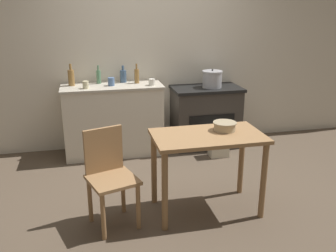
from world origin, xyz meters
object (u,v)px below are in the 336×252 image
at_px(stove, 205,116).
at_px(bottle_center_left, 99,77).
at_px(cup_center_right, 111,82).
at_px(stock_pot, 212,79).
at_px(bottle_left, 71,77).
at_px(work_table, 208,148).
at_px(cup_center, 152,82).
at_px(bottle_mid_left, 123,76).
at_px(mixing_bowl_large, 225,126).
at_px(chair, 109,174).
at_px(bottle_far_left, 137,76).
at_px(cup_mid_right, 86,85).
at_px(flour_sack, 219,144).

xyz_separation_m(stove, bottle_center_left, (-1.44, 0.13, 0.60)).
bearing_deg(cup_center_right, stock_pot, 0.64).
relative_size(stock_pot, bottle_left, 0.98).
bearing_deg(bottle_center_left, cup_center_right, -49.28).
height_order(work_table, cup_center, cup_center).
distance_m(bottle_mid_left, cup_center_right, 0.25).
bearing_deg(cup_center, mixing_bowl_large, -73.89).
bearing_deg(stock_pot, chair, -132.56).
bearing_deg(chair, cup_center_right, 66.25).
height_order(bottle_far_left, cup_center_right, bottle_far_left).
bearing_deg(bottle_far_left, stock_pot, -3.92).
xyz_separation_m(stock_pot, bottle_mid_left, (-1.19, 0.17, 0.06)).
bearing_deg(mixing_bowl_large, cup_center_right, 120.70).
relative_size(stock_pot, bottle_far_left, 1.07).
xyz_separation_m(chair, bottle_left, (-0.32, 1.77, 0.56)).
relative_size(chair, bottle_center_left, 3.73).
height_order(work_table, chair, chair).
distance_m(stove, stock_pot, 0.54).
height_order(stock_pot, bottle_center_left, bottle_center_left).
bearing_deg(work_table, mixing_bowl_large, 20.66).
height_order(stove, mixing_bowl_large, mixing_bowl_large).
relative_size(chair, bottle_far_left, 3.46).
xyz_separation_m(mixing_bowl_large, cup_center, (-0.43, 1.48, 0.15)).
bearing_deg(bottle_mid_left, cup_mid_right, -150.17).
bearing_deg(bottle_left, stove, -2.22).
relative_size(stove, bottle_center_left, 3.97).
bearing_deg(cup_mid_right, flour_sack, -10.03).
distance_m(stove, cup_center_right, 1.41).
xyz_separation_m(work_table, bottle_center_left, (-0.90, 1.82, 0.38)).
height_order(bottle_center_left, cup_center, bottle_center_left).
bearing_deg(cup_center_right, bottle_left, 167.20).
bearing_deg(bottle_far_left, cup_center_right, -166.00).
bearing_deg(stove, mixing_bowl_large, -102.44).
xyz_separation_m(stove, bottle_mid_left, (-1.12, 0.14, 0.60)).
height_order(flour_sack, stock_pot, stock_pot).
relative_size(bottle_far_left, cup_center_right, 2.47).
height_order(mixing_bowl_large, bottle_center_left, bottle_center_left).
height_order(flour_sack, bottle_mid_left, bottle_mid_left).
relative_size(chair, bottle_mid_left, 3.99).
relative_size(work_table, mixing_bowl_large, 4.60).
bearing_deg(chair, flour_sack, 22.01).
xyz_separation_m(work_table, bottle_mid_left, (-0.57, 1.83, 0.37)).
bearing_deg(bottle_far_left, mixing_bowl_large, -70.32).
distance_m(bottle_center_left, cup_center, 0.71).
xyz_separation_m(flour_sack, cup_center_right, (-1.34, 0.40, 0.82)).
bearing_deg(bottle_center_left, stock_pot, -5.92).
distance_m(bottle_far_left, cup_center_right, 0.36).
relative_size(bottle_far_left, bottle_left, 0.92).
relative_size(bottle_mid_left, cup_center, 2.67).
relative_size(mixing_bowl_large, cup_mid_right, 2.39).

